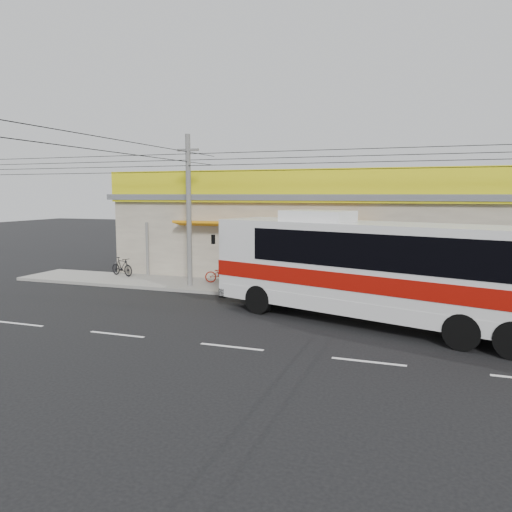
# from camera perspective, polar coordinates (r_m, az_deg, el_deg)

# --- Properties ---
(ground) EXTENTS (120.00, 120.00, 0.00)m
(ground) POSITION_cam_1_polar(r_m,az_deg,el_deg) (17.32, 0.35, -8.01)
(ground) COLOR black
(ground) RESTS_ON ground
(sidewalk) EXTENTS (30.00, 3.20, 0.15)m
(sidewalk) POSITION_cam_1_polar(r_m,az_deg,el_deg) (22.91, 5.25, -4.10)
(sidewalk) COLOR gray
(sidewalk) RESTS_ON ground
(lane_markings) EXTENTS (50.00, 0.12, 0.01)m
(lane_markings) POSITION_cam_1_polar(r_m,az_deg,el_deg) (15.07, -2.80, -10.35)
(lane_markings) COLOR silver
(lane_markings) RESTS_ON ground
(storefront_building) EXTENTS (22.60, 9.20, 5.70)m
(storefront_building) POSITION_cam_1_polar(r_m,az_deg,el_deg) (27.97, 8.06, 2.50)
(storefront_building) COLOR gray
(storefront_building) RESTS_ON ground
(coach_bus) EXTENTS (12.89, 6.47, 3.91)m
(coach_bus) POSITION_cam_1_polar(r_m,az_deg,el_deg) (17.44, 15.02, -1.13)
(coach_bus) COLOR silver
(coach_bus) RESTS_ON ground
(motorbike_red) EXTENTS (1.74, 1.08, 0.87)m
(motorbike_red) POSITION_cam_1_polar(r_m,az_deg,el_deg) (24.76, -3.95, -2.05)
(motorbike_red) COLOR maroon
(motorbike_red) RESTS_ON sidewalk
(motorbike_dark) EXTENTS (1.72, 0.93, 0.99)m
(motorbike_dark) POSITION_cam_1_polar(r_m,az_deg,el_deg) (27.68, -15.08, -1.17)
(motorbike_dark) COLOR black
(motorbike_dark) RESTS_ON sidewalk
(utility_pole) EXTENTS (34.00, 14.00, 7.28)m
(utility_pole) POSITION_cam_1_polar(r_m,az_deg,el_deg) (23.85, -7.78, 10.61)
(utility_pole) COLOR #5C5C5A
(utility_pole) RESTS_ON ground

